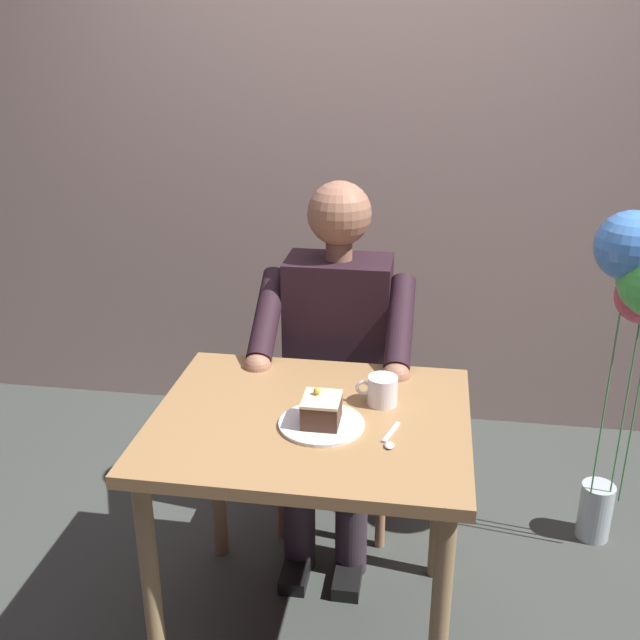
# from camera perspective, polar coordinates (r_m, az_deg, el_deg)

# --- Properties ---
(ground_plane) EXTENTS (14.00, 14.00, 0.00)m
(ground_plane) POSITION_cam_1_polar(r_m,az_deg,el_deg) (2.54, -0.65, -22.52)
(ground_plane) COLOR #3C413D
(cafe_rear_panel) EXTENTS (6.40, 0.12, 3.00)m
(cafe_rear_panel) POSITION_cam_1_polar(r_m,az_deg,el_deg) (3.31, 3.68, 17.03)
(cafe_rear_panel) COLOR tan
(cafe_rear_panel) RESTS_ON ground
(dining_table) EXTENTS (0.88, 0.74, 0.76)m
(dining_table) POSITION_cam_1_polar(r_m,az_deg,el_deg) (2.13, -0.73, -9.91)
(dining_table) COLOR #9A7246
(dining_table) RESTS_ON ground
(chair) EXTENTS (0.42, 0.42, 0.91)m
(chair) POSITION_cam_1_polar(r_m,az_deg,el_deg) (2.80, 1.62, -5.21)
(chair) COLOR #A07452
(chair) RESTS_ON ground
(seated_person) EXTENTS (0.53, 0.58, 1.30)m
(seated_person) POSITION_cam_1_polar(r_m,az_deg,el_deg) (2.57, 1.18, -3.34)
(seated_person) COLOR black
(seated_person) RESTS_ON ground
(dessert_plate) EXTENTS (0.23, 0.23, 0.01)m
(dessert_plate) POSITION_cam_1_polar(r_m,az_deg,el_deg) (2.03, 0.12, -7.98)
(dessert_plate) COLOR white
(dessert_plate) RESTS_ON dining_table
(cake_slice) EXTENTS (0.10, 0.12, 0.09)m
(cake_slice) POSITION_cam_1_polar(r_m,az_deg,el_deg) (2.01, 0.11, -6.92)
(cake_slice) COLOR #492E20
(cake_slice) RESTS_ON dessert_plate
(coffee_cup) EXTENTS (0.12, 0.09, 0.09)m
(coffee_cup) POSITION_cam_1_polar(r_m,az_deg,el_deg) (2.13, 4.79, -5.37)
(coffee_cup) COLOR white
(coffee_cup) RESTS_ON dining_table
(dessert_spoon) EXTENTS (0.04, 0.14, 0.01)m
(dessert_spoon) POSITION_cam_1_polar(r_m,az_deg,el_deg) (1.98, 5.42, -9.10)
(dessert_spoon) COLOR silver
(dessert_spoon) RESTS_ON dining_table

